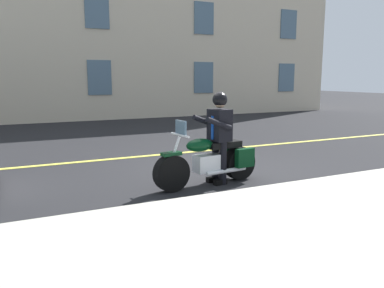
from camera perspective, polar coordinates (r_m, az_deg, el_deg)
The scene contains 4 objects.
ground_plane at distance 8.61m, azimuth 3.31°, elevation -3.70°, with size 80.00×80.00×0.00m, color black.
lane_center_stripe at distance 10.37m, azimuth -2.02°, elevation -1.35°, with size 60.00×0.16×0.01m, color #E5DB4C.
motorcycle_main at distance 7.29m, azimuth 2.75°, elevation -2.52°, with size 2.22×0.76×1.26m.
rider_main at distance 7.30m, azimuth 3.99°, elevation 2.13°, with size 0.67×0.60×1.74m.
Camera 1 is at (4.05, 7.33, 2.01)m, focal length 36.17 mm.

